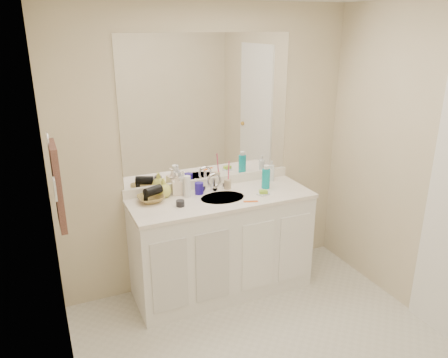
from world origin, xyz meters
TOP-DOWN VIEW (x-y plane):
  - wall_back at (0.00, 1.30)m, footprint 2.60×0.02m
  - wall_left at (-1.30, 0.00)m, footprint 0.02×2.60m
  - wall_right at (1.30, 0.00)m, footprint 0.02×2.60m
  - vanity_cabinet at (0.00, 1.02)m, footprint 1.50×0.55m
  - countertop at (0.00, 1.02)m, footprint 1.52×0.57m
  - backsplash at (0.00, 1.29)m, footprint 1.52×0.03m
  - sink_basin at (0.00, 1.00)m, footprint 0.37×0.37m
  - faucet at (0.00, 1.18)m, footprint 0.02×0.02m
  - mirror at (0.00, 1.29)m, footprint 1.48×0.01m
  - blue_mug at (-0.15, 1.16)m, footprint 0.09×0.09m
  - tan_cup at (0.12, 1.17)m, footprint 0.08×0.08m
  - toothbrush at (0.13, 1.17)m, footprint 0.02×0.04m
  - mouthwash_bottle at (0.43, 1.06)m, footprint 0.08×0.08m
  - clear_pump_bottle at (0.57, 1.20)m, footprint 0.07×0.07m
  - soap_dish at (0.34, 0.93)m, footprint 0.11×0.10m
  - green_soap at (0.34, 0.93)m, footprint 0.08×0.07m
  - orange_comb at (0.17, 0.83)m, footprint 0.12×0.07m
  - dark_jar at (-0.37, 0.97)m, footprint 0.08×0.08m
  - extra_white_bottle at (-0.26, 1.13)m, footprint 0.06×0.06m
  - soap_bottle_white at (-0.27, 1.21)m, footprint 0.08×0.08m
  - soap_bottle_cream at (-0.32, 1.22)m, footprint 0.10×0.10m
  - soap_bottle_yellow at (-0.43, 1.22)m, footprint 0.15×0.15m
  - wicker_basket at (-0.56, 1.15)m, footprint 0.22×0.22m
  - hair_dryer at (-0.54, 1.15)m, footprint 0.17×0.13m
  - towel_ring at (-1.27, 0.77)m, footprint 0.01×0.11m
  - hand_towel at (-1.25, 0.77)m, footprint 0.04×0.32m
  - switch_plate at (-1.27, 0.57)m, footprint 0.01×0.08m

SIDE VIEW (x-z plane):
  - vanity_cabinet at x=0.00m, z-range 0.00..0.85m
  - countertop at x=0.00m, z-range 0.85..0.88m
  - sink_basin at x=0.00m, z-range 0.86..0.88m
  - orange_comb at x=0.17m, z-range 0.88..0.88m
  - soap_dish at x=0.34m, z-range 0.88..0.89m
  - dark_jar at x=-0.37m, z-range 0.88..0.93m
  - green_soap at x=0.34m, z-range 0.89..0.92m
  - wicker_basket at x=-0.56m, z-range 0.88..0.93m
  - backsplash at x=0.00m, z-range 0.88..0.96m
  - tan_cup at x=0.12m, z-range 0.88..0.96m
  - blue_mug at x=-0.15m, z-range 0.88..0.98m
  - faucet at x=0.00m, z-range 0.88..0.99m
  - clear_pump_bottle at x=0.57m, z-range 0.88..1.03m
  - soap_bottle_yellow at x=-0.43m, z-range 0.88..1.04m
  - mouthwash_bottle at x=0.43m, z-range 0.88..1.05m
  - hair_dryer at x=-0.54m, z-range 0.93..1.01m
  - extra_white_bottle at x=-0.26m, z-range 0.88..1.06m
  - soap_bottle_cream at x=-0.32m, z-range 0.88..1.06m
  - soap_bottle_white at x=-0.27m, z-range 0.88..1.09m
  - toothbrush at x=0.13m, z-range 0.93..1.13m
  - wall_back at x=0.00m, z-range 0.00..2.40m
  - wall_left at x=-1.30m, z-range 0.00..2.40m
  - wall_right at x=1.30m, z-range 0.00..2.40m
  - hand_towel at x=-1.25m, z-range 0.98..1.52m
  - switch_plate at x=-1.27m, z-range 1.24..1.36m
  - towel_ring at x=-1.27m, z-range 1.49..1.61m
  - mirror at x=0.00m, z-range 0.96..2.16m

